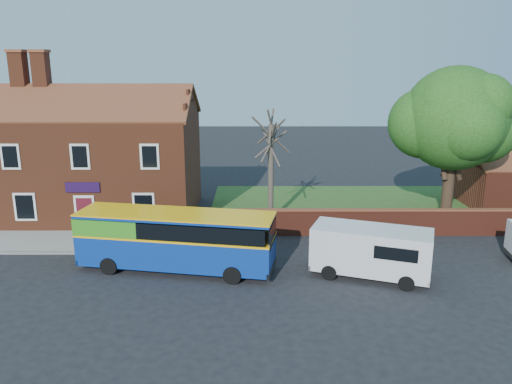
{
  "coord_description": "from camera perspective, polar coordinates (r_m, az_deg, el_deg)",
  "views": [
    {
      "loc": [
        3.08,
        -20.76,
        9.76
      ],
      "look_at": [
        3.12,
        5.0,
        3.14
      ],
      "focal_mm": 35.0,
      "sensor_mm": 36.0,
      "label": 1
    }
  ],
  "objects": [
    {
      "name": "boundary_wall",
      "position": [
        30.81,
        18.74,
        -3.26
      ],
      "size": [
        22.0,
        0.38,
        1.6
      ],
      "color": "maroon",
      "rests_on": "ground"
    },
    {
      "name": "kerb",
      "position": [
        28.43,
        -20.98,
        -6.51
      ],
      "size": [
        18.0,
        0.15,
        0.14
      ],
      "primitive_type": "cube",
      "color": "slate",
      "rests_on": "ground"
    },
    {
      "name": "bare_tree",
      "position": [
        31.06,
        1.71,
        2.73
      ],
      "size": [
        2.54,
        3.02,
        6.77
      ],
      "color": "#4C4238",
      "rests_on": "ground"
    },
    {
      "name": "grass_strip",
      "position": [
        36.51,
        15.69,
        -1.61
      ],
      "size": [
        26.0,
        12.0,
        0.04
      ],
      "primitive_type": "cube",
      "color": "#426B28",
      "rests_on": "ground"
    },
    {
      "name": "large_tree",
      "position": [
        33.02,
        21.75,
        7.5
      ],
      "size": [
        7.97,
        6.3,
        9.72
      ],
      "color": "black",
      "rests_on": "ground"
    },
    {
      "name": "bus",
      "position": [
        24.52,
        -9.79,
        -5.14
      ],
      "size": [
        9.74,
        4.04,
        2.89
      ],
      "rotation": [
        0.0,
        0.0,
        -0.18
      ],
      "color": "navy",
      "rests_on": "ground"
    },
    {
      "name": "shop_building",
      "position": [
        34.39,
        -17.19,
        3.13
      ],
      "size": [
        12.3,
        8.13,
        10.5
      ],
      "color": "brown",
      "rests_on": "ground"
    },
    {
      "name": "ground",
      "position": [
        23.15,
        -7.85,
        -10.67
      ],
      "size": [
        120.0,
        120.0,
        0.0
      ],
      "primitive_type": "plane",
      "color": "black",
      "rests_on": "ground"
    },
    {
      "name": "pavement",
      "position": [
        29.97,
        -19.81,
        -5.36
      ],
      "size": [
        18.0,
        3.5,
        0.12
      ],
      "primitive_type": "cube",
      "color": "gray",
      "rests_on": "ground"
    },
    {
      "name": "van_near",
      "position": [
        24.07,
        13.05,
        -6.47
      ],
      "size": [
        5.83,
        3.88,
        2.38
      ],
      "rotation": [
        0.0,
        0.0,
        -0.35
      ],
      "color": "silver",
      "rests_on": "ground"
    }
  ]
}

